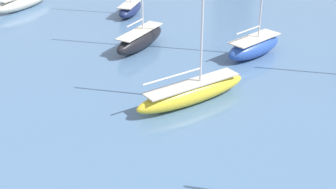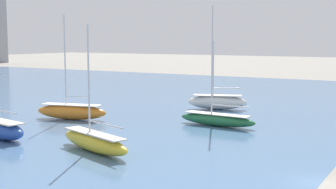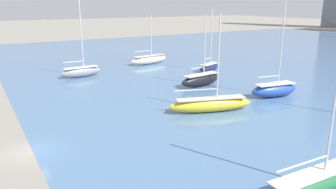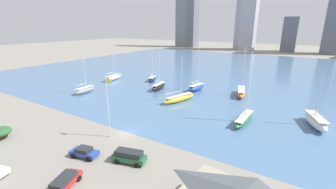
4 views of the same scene
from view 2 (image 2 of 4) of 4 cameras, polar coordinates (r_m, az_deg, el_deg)
The scene contains 6 objects.
ground_plane at distance 37.14m, azimuth 18.16°, elevation -10.32°, with size 500.00×500.00×0.00m, color gray.
sailboat_yellow at distance 45.36m, azimuth -8.98°, elevation -5.67°, with size 5.26×10.65×12.06m.
sailboat_orange at distance 63.79m, azimuth -11.70°, elevation -2.01°, with size 4.61×10.20×13.88m.
sailboat_green at distance 58.18m, azimuth 5.99°, elevation -2.96°, with size 2.38×10.24×14.73m.
sailboat_white at distance 71.78m, azimuth 6.04°, elevation -0.89°, with size 5.36×9.28×10.41m.
sailboat_blue at distance 53.28m, azimuth -19.58°, elevation -3.97°, with size 3.70×7.76×16.36m.
Camera 2 is at (-34.84, -7.16, 10.71)m, focal length 50.00 mm.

